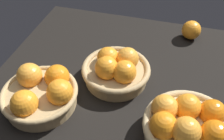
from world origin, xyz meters
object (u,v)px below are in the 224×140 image
object	(u,v)px
basket_center	(116,69)
loose_orange_front_gap	(191,30)
basket_far_right	(41,93)
basket_far_left	(188,127)

from	to	relation	value
basket_center	loose_orange_front_gap	bearing A→B (deg)	-126.35
basket_center	basket_far_right	bearing A→B (deg)	39.81
basket_far_left	basket_far_right	distance (cm)	41.87
basket_far_right	loose_orange_front_gap	xyz separation A→B (cm)	(-40.78, -45.69, -0.56)
basket_far_right	loose_orange_front_gap	size ratio (longest dim) A/B	3.06
basket_far_left	basket_center	size ratio (longest dim) A/B	1.09
basket_far_right	basket_center	xyz separation A→B (cm)	(-18.51, -15.43, 0.13)
basket_far_right	basket_center	distance (cm)	24.10
basket_center	loose_orange_front_gap	world-z (taller)	basket_center
basket_center	loose_orange_front_gap	size ratio (longest dim) A/B	3.02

